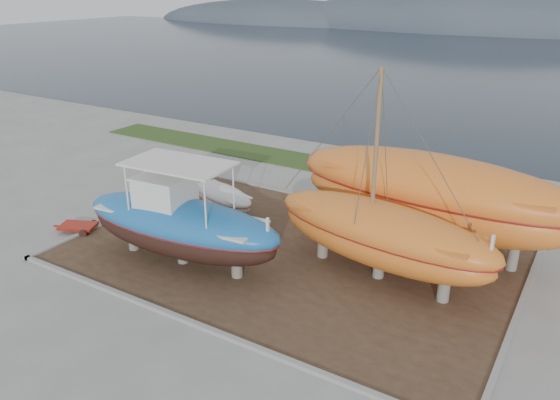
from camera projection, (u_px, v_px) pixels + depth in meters
The scene contains 10 objects.
ground at pixel (234, 298), 20.07m from camera, with size 140.00×140.00×0.00m, color gray.
dirt_patch at pixel (289, 254), 23.22m from camera, with size 18.00×12.00×0.06m, color #422D1E.
curb_frame at pixel (289, 253), 23.20m from camera, with size 18.60×12.60×0.15m, color gray, non-canonical shape.
grass_strip at pixel (388, 177), 32.30m from camera, with size 44.00×3.00×0.08m, color #284219.
sea at pixel (533, 65), 75.36m from camera, with size 260.00×100.00×0.04m, color black, non-canonical shape.
blue_caique at pixel (180, 214), 21.71m from camera, with size 9.00×2.81×4.33m, color #1C66AF, non-canonical shape.
white_dinghy at pixel (223, 199), 27.20m from camera, with size 4.28×1.60×1.29m, color silver, non-canonical shape.
orange_sailboat at pixel (385, 180), 19.89m from camera, with size 9.27×2.73×8.06m, color orange, non-canonical shape.
orange_bare_hull at pixel (431, 204), 23.08m from camera, with size 12.31×3.69×4.04m, color orange, non-canonical shape.
red_trailer at pixel (78, 228), 25.33m from camera, with size 2.41×1.20×0.34m, color #A72012, non-canonical shape.
Camera 1 is at (10.49, -13.81, 10.87)m, focal length 35.00 mm.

